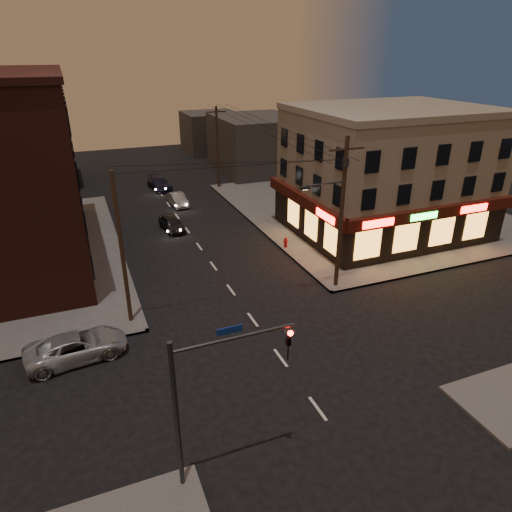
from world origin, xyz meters
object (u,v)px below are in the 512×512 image
sedan_far (159,184)px  suv_cross (77,346)px  fire_hydrant (286,242)px  sedan_mid (178,200)px  sedan_near (172,223)px

sedan_far → suv_cross: bearing=-116.1°
suv_cross → fire_hydrant: 18.56m
sedan_mid → fire_hydrant: 15.38m
sedan_far → fire_hydrant: (6.13, -21.07, -0.06)m
sedan_near → sedan_far: 13.57m
sedan_mid → sedan_far: sedan_far is taller
sedan_near → fire_hydrant: (7.65, -7.59, -0.04)m
sedan_near → sedan_mid: size_ratio=1.00×
sedan_far → fire_hydrant: 21.95m
sedan_far → sedan_near: bearing=-103.9°
sedan_near → fire_hydrant: sedan_near is taller
sedan_mid → fire_hydrant: bearing=-72.6°
sedan_far → fire_hydrant: bearing=-81.3°
sedan_near → sedan_far: sedan_far is taller
suv_cross → sedan_near: suv_cross is taller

